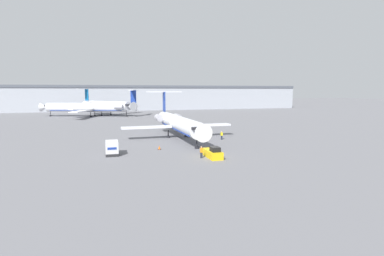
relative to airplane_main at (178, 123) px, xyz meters
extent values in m
plane|color=slate|center=(0.53, -20.15, -3.27)|extent=(600.00, 600.00, 0.00)
cube|color=#9EA3AD|center=(0.53, 99.85, 2.55)|extent=(180.00, 16.00, 11.64)
cube|color=#4C515B|center=(0.53, 99.85, 8.98)|extent=(180.00, 16.80, 1.20)
cylinder|color=silver|center=(0.03, -0.97, -0.03)|extent=(3.96, 25.46, 3.13)
cone|color=silver|center=(0.49, -14.90, -0.03)|extent=(3.21, 2.60, 3.13)
cube|color=black|center=(0.46, -13.90, 0.51)|extent=(2.68, 0.79, 0.44)
cone|color=silver|center=(-0.44, 13.42, -0.03)|extent=(2.93, 3.53, 2.82)
cube|color=navy|center=(0.03, -0.97, -1.05)|extent=(3.56, 22.91, 0.20)
cube|color=silver|center=(6.79, 0.52, -0.74)|extent=(10.55, 2.63, 0.36)
cube|color=silver|center=(-6.81, 0.07, -0.74)|extent=(10.55, 2.63, 0.36)
cylinder|color=#ADADB7|center=(1.97, 9.75, 0.36)|extent=(1.73, 3.60, 1.62)
cylinder|color=#ADADB7|center=(-2.61, 9.60, 0.36)|extent=(1.73, 3.60, 1.62)
cube|color=navy|center=(-0.46, 14.11, 4.06)|extent=(0.31, 2.21, 5.07)
cube|color=silver|center=(-0.46, 14.11, 6.60)|extent=(9.17, 2.10, 0.20)
cylinder|color=black|center=(0.41, -12.65, -2.43)|extent=(0.24, 0.24, 1.67)
cylinder|color=black|center=(0.41, -12.65, -3.07)|extent=(0.80, 0.80, 0.40)
cylinder|color=black|center=(-2.06, 0.83, -2.43)|extent=(0.24, 0.24, 1.67)
cylinder|color=black|center=(-2.06, 0.83, -3.07)|extent=(0.80, 0.80, 0.40)
cylinder|color=black|center=(2.00, 0.96, -2.43)|extent=(0.24, 0.24, 1.67)
cylinder|color=black|center=(2.00, 0.96, -3.07)|extent=(0.80, 0.80, 0.40)
cube|color=yellow|center=(0.74, -20.08, -2.70)|extent=(1.80, 4.60, 1.13)
cube|color=black|center=(0.74, -21.09, -1.79)|extent=(1.26, 1.66, 0.70)
cube|color=black|center=(0.74, -17.88, -2.87)|extent=(1.62, 0.30, 0.68)
cube|color=#232326|center=(-14.09, -14.07, -3.04)|extent=(1.94, 3.20, 0.45)
cube|color=silver|center=(-14.09, -14.07, -1.92)|extent=(1.94, 3.20, 1.78)
cube|color=navy|center=(-14.09, -15.69, -1.92)|extent=(1.36, 0.04, 0.36)
cube|color=#232838|center=(-1.05, -20.01, -2.83)|extent=(0.32, 0.20, 0.87)
cube|color=orange|center=(-1.05, -20.01, -2.05)|extent=(0.40, 0.24, 0.69)
sphere|color=tan|center=(-1.05, -20.01, -1.58)|extent=(0.25, 0.25, 0.25)
cube|color=#232838|center=(8.22, -4.67, -2.85)|extent=(0.32, 0.20, 0.84)
cube|color=yellow|center=(8.22, -4.67, -2.10)|extent=(0.40, 0.24, 0.66)
sphere|color=tan|center=(8.22, -4.67, -1.64)|extent=(0.24, 0.24, 0.24)
cube|color=black|center=(-6.08, -11.58, -3.25)|extent=(0.58, 0.58, 0.04)
cone|color=orange|center=(-6.08, -11.58, -2.89)|extent=(0.41, 0.41, 0.68)
cylinder|color=white|center=(-22.46, 62.70, 0.32)|extent=(31.29, 12.76, 3.51)
cone|color=white|center=(-38.93, 67.82, 0.32)|extent=(3.73, 4.19, 3.51)
cube|color=black|center=(-37.86, 67.48, 0.93)|extent=(1.55, 3.06, 0.44)
cone|color=white|center=(-5.50, 57.42, 0.32)|extent=(4.63, 4.16, 3.16)
cube|color=navy|center=(-22.46, 62.70, -0.82)|extent=(28.16, 11.48, 0.20)
cube|color=white|center=(-23.74, 53.25, -0.47)|extent=(7.59, 15.54, 0.36)
cube|color=white|center=(-18.16, 71.20, -0.47)|extent=(7.59, 15.54, 0.36)
cylinder|color=#ADADB7|center=(-10.55, 56.21, 0.76)|extent=(3.46, 2.80, 2.00)
cylinder|color=#ADADB7|center=(-8.97, 61.28, 0.76)|extent=(3.46, 2.80, 2.00)
cube|color=navy|center=(-4.76, 57.19, 4.57)|extent=(2.17, 0.88, 5.00)
cube|color=white|center=(-4.76, 57.19, 7.07)|extent=(4.39, 9.13, 0.20)
cylinder|color=black|center=(-36.63, 67.10, -2.35)|extent=(0.24, 0.24, 1.83)
cylinder|color=black|center=(-36.63, 67.10, -3.07)|extent=(0.80, 0.80, 0.40)
cylinder|color=black|center=(-19.70, 64.23, -2.35)|extent=(0.24, 0.24, 1.83)
cylinder|color=black|center=(-19.70, 64.23, -3.07)|extent=(0.80, 0.80, 0.40)
cylinder|color=black|center=(-21.06, 59.87, -2.35)|extent=(0.24, 0.24, 1.83)
cylinder|color=black|center=(-21.06, 59.87, -3.07)|extent=(0.80, 0.80, 0.40)
cylinder|color=silver|center=(-14.14, 65.38, 0.78)|extent=(17.28, 19.34, 3.65)
cone|color=silver|center=(-5.94, 55.79, 0.78)|extent=(4.67, 4.59, 3.65)
cube|color=black|center=(-6.70, 56.68, 1.42)|extent=(2.81, 2.55, 0.44)
cone|color=silver|center=(-22.70, 75.39, 0.78)|extent=(5.10, 5.18, 3.28)
cube|color=#0C5999|center=(-14.14, 65.38, -0.41)|extent=(15.55, 17.40, 0.20)
cube|color=silver|center=(-7.66, 72.39, -0.04)|extent=(13.71, 12.38, 0.36)
cube|color=silver|center=(-22.07, 60.08, -0.04)|extent=(13.71, 12.38, 0.36)
cylinder|color=#ADADB7|center=(-18.16, 74.28, 1.24)|extent=(3.47, 3.58, 2.00)
cylinder|color=#ADADB7|center=(-22.30, 70.74, 1.24)|extent=(3.47, 3.58, 2.00)
cube|color=#0C5999|center=(-23.22, 76.00, 5.10)|extent=(1.61, 1.83, 5.00)
cube|color=silver|center=(-23.22, 76.00, 7.60)|extent=(8.01, 7.22, 0.20)
cylinder|color=black|center=(-7.54, 57.66, -2.16)|extent=(0.24, 0.24, 2.22)
cylinder|color=black|center=(-7.54, 57.66, -3.07)|extent=(0.80, 0.80, 0.40)
cylinder|color=black|center=(-17.06, 65.15, -2.16)|extent=(0.24, 0.24, 2.22)
cylinder|color=black|center=(-17.06, 65.15, -3.07)|extent=(0.80, 0.80, 0.40)
cylinder|color=black|center=(-13.45, 68.23, -2.16)|extent=(0.24, 0.24, 2.22)
cylinder|color=black|center=(-13.45, 68.23, -3.07)|extent=(0.80, 0.80, 0.40)
camera|label=1|loc=(-14.48, -62.49, 6.92)|focal=28.00mm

